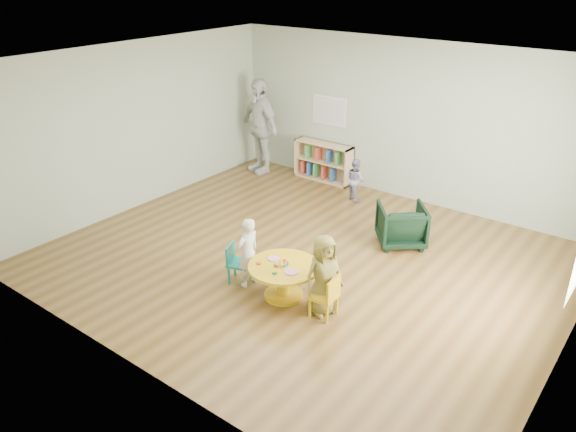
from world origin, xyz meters
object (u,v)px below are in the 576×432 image
object	(u,v)px
armchair	(401,225)
adult_caretaker	(260,126)
child_right	(323,275)
kid_chair_right	(327,295)
child_left	(248,252)
activity_table	(284,275)
kid_chair_left	(237,262)
toddler	(356,180)
bookshelf	(324,161)

from	to	relation	value
armchair	adult_caretaker	distance (m)	3.99
child_right	adult_caretaker	xyz separation A→B (m)	(-3.83, 3.41, 0.42)
kid_chair_right	child_left	bearing A→B (deg)	86.59
armchair	activity_table	bearing A→B (deg)	37.43
kid_chair_left	toddler	bearing A→B (deg)	161.36
activity_table	child_right	xyz separation A→B (m)	(0.60, 0.02, 0.21)
adult_caretaker	kid_chair_left	bearing A→B (deg)	-36.96
armchair	child_right	distance (m)	2.23
kid_chair_right	child_right	size ratio (longest dim) A/B	0.54
bookshelf	adult_caretaker	size ratio (longest dim) A/B	0.64
activity_table	kid_chair_right	bearing A→B (deg)	-3.62
armchair	toddler	distance (m)	1.79
activity_table	adult_caretaker	xyz separation A→B (m)	(-3.23, 3.43, 0.63)
kid_chair_left	adult_caretaker	world-z (taller)	adult_caretaker
child_left	child_right	size ratio (longest dim) A/B	0.93
bookshelf	kid_chair_right	bearing A→B (deg)	-55.63
bookshelf	child_left	world-z (taller)	child_left
activity_table	bookshelf	xyz separation A→B (m)	(-1.95, 3.81, 0.05)
kid_chair_left	armchair	world-z (taller)	armchair
kid_chair_left	child_left	distance (m)	0.27
kid_chair_right	child_right	distance (m)	0.25
activity_table	armchair	size ratio (longest dim) A/B	1.31
activity_table	armchair	xyz separation A→B (m)	(0.53, 2.24, 0.00)
bookshelf	kid_chair_left	bearing A→B (deg)	-72.74
kid_chair_left	bookshelf	distance (m)	4.07
activity_table	toddler	size ratio (longest dim) A/B	1.19
kid_chair_right	bookshelf	world-z (taller)	bookshelf
activity_table	child_left	xyz separation A→B (m)	(-0.55, -0.05, 0.17)
bookshelf	child_right	world-z (taller)	child_right
armchair	child_right	xyz separation A→B (m)	(0.06, -2.22, 0.21)
activity_table	armchair	world-z (taller)	armchair
armchair	adult_caretaker	size ratio (longest dim) A/B	0.37
armchair	toddler	bearing A→B (deg)	-75.53
activity_table	kid_chair_left	world-z (taller)	kid_chair_left
child_left	adult_caretaker	distance (m)	4.41
kid_chair_left	child_right	size ratio (longest dim) A/B	0.52
armchair	child_right	bearing A→B (deg)	52.40
activity_table	child_right	bearing A→B (deg)	1.71
kid_chair_left	adult_caretaker	bearing A→B (deg)	-166.18
activity_table	adult_caretaker	distance (m)	4.75
bookshelf	armchair	distance (m)	2.93
bookshelf	adult_caretaker	xyz separation A→B (m)	(-1.29, -0.39, 0.58)
kid_chair_left	adult_caretaker	xyz separation A→B (m)	(-2.49, 3.50, 0.65)
kid_chair_left	kid_chair_right	world-z (taller)	kid_chair_right
toddler	bookshelf	bearing A→B (deg)	1.52
activity_table	child_right	world-z (taller)	child_right
child_right	bookshelf	bearing A→B (deg)	57.10
activity_table	armchair	distance (m)	2.30
kid_chair_right	toddler	size ratio (longest dim) A/B	0.73
activity_table	toddler	world-z (taller)	toddler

